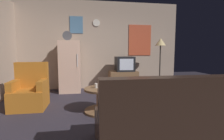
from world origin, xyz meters
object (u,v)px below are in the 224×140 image
object	(u,v)px
armchair	(30,92)
fridge	(70,66)
standing_lamp	(160,46)
wine_glass	(108,83)
mug_ceramic_white	(96,86)
tv_stand	(123,81)
couch	(165,122)
coffee_table	(103,100)
crt_tv	(125,64)

from	to	relation	value
armchair	fridge	bearing A→B (deg)	61.10
standing_lamp	wine_glass	bearing A→B (deg)	-140.43
mug_ceramic_white	armchair	xyz separation A→B (m)	(-1.38, 0.48, -0.19)
tv_stand	mug_ceramic_white	size ratio (longest dim) A/B	9.33
fridge	couch	xyz separation A→B (m)	(1.40, -3.20, -0.44)
mug_ceramic_white	fridge	bearing A→B (deg)	109.46
coffee_table	mug_ceramic_white	distance (m)	0.31
standing_lamp	tv_stand	bearing A→B (deg)	172.93
tv_stand	couch	world-z (taller)	couch
fridge	tv_stand	distance (m)	1.65
mug_ceramic_white	armchair	size ratio (longest dim) A/B	0.09
coffee_table	tv_stand	bearing A→B (deg)	64.82
couch	standing_lamp	bearing A→B (deg)	66.27
wine_glass	armchair	xyz separation A→B (m)	(-1.62, 0.40, -0.22)
fridge	crt_tv	bearing A→B (deg)	-3.36
armchair	standing_lamp	bearing A→B (deg)	17.79
tv_stand	standing_lamp	xyz separation A→B (m)	(1.12, -0.14, 1.06)
crt_tv	mug_ceramic_white	size ratio (longest dim) A/B	6.00
fridge	mug_ceramic_white	size ratio (longest dim) A/B	19.67
tv_stand	crt_tv	size ratio (longest dim) A/B	1.56
wine_glass	couch	distance (m)	1.57
mug_ceramic_white	couch	bearing A→B (deg)	-61.29
crt_tv	wine_glass	xyz separation A→B (m)	(-0.74, -1.64, -0.26)
coffee_table	standing_lamp	bearing A→B (deg)	39.75
tv_stand	coffee_table	size ratio (longest dim) A/B	1.17
fridge	crt_tv	distance (m)	1.63
fridge	wine_glass	size ratio (longest dim) A/B	11.80
wine_glass	mug_ceramic_white	xyz separation A→B (m)	(-0.24, -0.08, -0.03)
tv_stand	standing_lamp	bearing A→B (deg)	-7.07
fridge	armchair	xyz separation A→B (m)	(-0.74, -1.34, -0.42)
crt_tv	standing_lamp	world-z (taller)	standing_lamp
armchair	couch	distance (m)	2.84
standing_lamp	coffee_table	distance (m)	2.77
fridge	armchair	distance (m)	1.58
crt_tv	coffee_table	bearing A→B (deg)	-116.23
coffee_table	wine_glass	size ratio (longest dim) A/B	4.80
standing_lamp	couch	size ratio (longest dim) A/B	0.94
fridge	tv_stand	xyz separation A→B (m)	(1.58, -0.09, -0.46)
wine_glass	couch	bearing A→B (deg)	-70.53
tv_stand	couch	xyz separation A→B (m)	(-0.19, -3.11, 0.01)
crt_tv	wine_glass	size ratio (longest dim) A/B	3.60
coffee_table	wine_glass	xyz separation A→B (m)	(0.12, 0.11, 0.31)
standing_lamp	couch	world-z (taller)	standing_lamp
tv_stand	crt_tv	xyz separation A→B (m)	(0.04, -0.00, 0.52)
tv_stand	wine_glass	size ratio (longest dim) A/B	5.60
coffee_table	couch	xyz separation A→B (m)	(0.64, -1.35, 0.07)
mug_ceramic_white	coffee_table	bearing A→B (deg)	-14.39
standing_lamp	mug_ceramic_white	xyz separation A→B (m)	(-2.06, -1.59, -0.83)
mug_ceramic_white	tv_stand	bearing A→B (deg)	61.40
fridge	crt_tv	world-z (taller)	fridge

